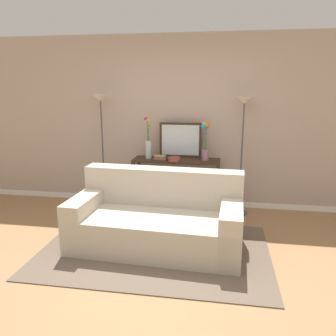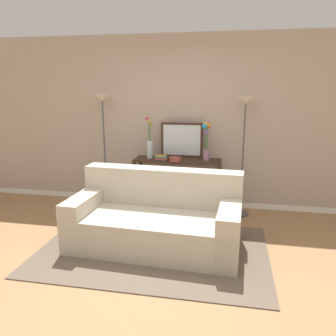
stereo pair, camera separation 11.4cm
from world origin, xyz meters
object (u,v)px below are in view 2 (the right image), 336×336
(floor_lamp_right, at_px, (245,123))
(book_stack, at_px, (161,158))
(book_row_under_console, at_px, (155,205))
(vase_tall_flowers, at_px, (150,145))
(floor_lamp_left, at_px, (103,119))
(wall_mirror, at_px, (182,140))
(console_table, at_px, (177,175))
(couch, at_px, (156,220))
(fruit_bowl, at_px, (175,159))
(vase_short_flowers, at_px, (206,143))

(floor_lamp_right, xyz_separation_m, book_stack, (-1.17, -0.14, -0.52))
(book_row_under_console, bearing_deg, vase_tall_flowers, 168.14)
(floor_lamp_left, height_order, wall_mirror, floor_lamp_left)
(book_stack, distance_m, book_row_under_console, 0.81)
(vase_tall_flowers, relative_size, book_row_under_console, 1.74)
(console_table, height_order, book_row_under_console, console_table)
(vase_tall_flowers, bearing_deg, wall_mirror, 17.31)
(couch, xyz_separation_m, floor_lamp_left, (-1.09, 1.21, 1.07))
(vase_tall_flowers, bearing_deg, fruit_bowl, -18.90)
(console_table, xyz_separation_m, vase_short_flowers, (0.42, 0.01, 0.51))
(couch, distance_m, console_table, 1.21)
(vase_short_flowers, bearing_deg, book_row_under_console, -179.44)
(couch, height_order, vase_tall_flowers, vase_tall_flowers)
(floor_lamp_left, height_order, vase_short_flowers, floor_lamp_left)
(vase_tall_flowers, distance_m, book_stack, 0.30)
(console_table, xyz_separation_m, book_row_under_console, (-0.35, -0.00, -0.50))
(fruit_bowl, bearing_deg, floor_lamp_left, 172.45)
(wall_mirror, xyz_separation_m, book_row_under_console, (-0.38, -0.16, -1.02))
(console_table, relative_size, fruit_bowl, 7.05)
(floor_lamp_left, bearing_deg, wall_mirror, 6.49)
(vase_short_flowers, xyz_separation_m, fruit_bowl, (-0.44, -0.13, -0.23))
(fruit_bowl, height_order, book_stack, book_stack)
(book_stack, bearing_deg, fruit_bowl, -3.44)
(console_table, distance_m, fruit_bowl, 0.31)
(wall_mirror, distance_m, fruit_bowl, 0.37)
(wall_mirror, distance_m, vase_short_flowers, 0.41)
(couch, relative_size, book_row_under_console, 5.66)
(couch, distance_m, wall_mirror, 1.55)
(wall_mirror, xyz_separation_m, vase_tall_flowers, (-0.47, -0.15, -0.06))
(vase_short_flowers, xyz_separation_m, book_row_under_console, (-0.77, -0.01, -1.01))
(floor_lamp_right, xyz_separation_m, vase_tall_flowers, (-1.38, -0.01, -0.35))
(console_table, bearing_deg, wall_mirror, 77.15)
(wall_mirror, height_order, book_stack, wall_mirror)
(couch, distance_m, floor_lamp_left, 1.95)
(wall_mirror, height_order, vase_tall_flowers, vase_tall_flowers)
(couch, distance_m, floor_lamp_right, 1.89)
(floor_lamp_left, distance_m, vase_short_flowers, 1.61)
(book_stack, bearing_deg, book_row_under_console, 138.26)
(wall_mirror, relative_size, fruit_bowl, 3.48)
(floor_lamp_left, relative_size, book_stack, 8.42)
(book_stack, bearing_deg, wall_mirror, 46.79)
(couch, relative_size, wall_mirror, 3.16)
(floor_lamp_right, bearing_deg, fruit_bowl, -171.10)
(wall_mirror, bearing_deg, vase_short_flowers, -22.00)
(couch, xyz_separation_m, wall_mirror, (0.10, 1.34, 0.77))
(vase_short_flowers, bearing_deg, console_table, -178.99)
(wall_mirror, relative_size, vase_tall_flowers, 1.03)
(floor_lamp_right, distance_m, vase_tall_flowers, 1.42)
(floor_lamp_right, relative_size, vase_tall_flowers, 2.79)
(couch, height_order, fruit_bowl, couch)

